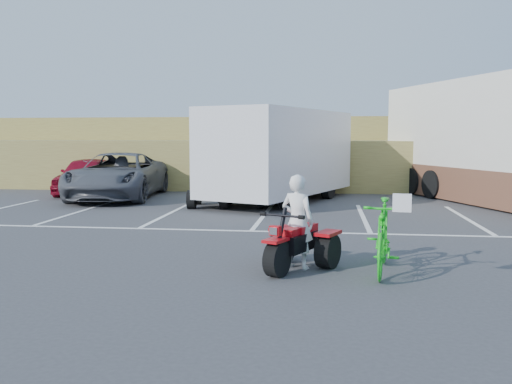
# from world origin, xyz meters

# --- Properties ---
(ground) EXTENTS (100.00, 100.00, 0.00)m
(ground) POSITION_xyz_m (0.00, 0.00, 0.00)
(ground) COLOR #3A3A3C
(ground) RESTS_ON ground
(parking_stripes) EXTENTS (28.00, 5.16, 0.01)m
(parking_stripes) POSITION_xyz_m (0.87, 4.07, 0.00)
(parking_stripes) COLOR white
(parking_stripes) RESTS_ON ground
(grass_embankment) EXTENTS (40.00, 8.50, 3.10)m
(grass_embankment) POSITION_xyz_m (0.00, 15.48, 1.42)
(grass_embankment) COLOR olive
(grass_embankment) RESTS_ON ground
(red_trike_atv) EXTENTS (1.66, 1.85, 0.98)m
(red_trike_atv) POSITION_xyz_m (1.17, -1.11, 0.00)
(red_trike_atv) COLOR #AC0910
(red_trike_atv) RESTS_ON ground
(rider) EXTENTS (0.67, 0.58, 1.56)m
(rider) POSITION_xyz_m (1.23, -0.97, 0.78)
(rider) COLOR white
(rider) RESTS_ON ground
(green_dirt_bike) EXTENTS (0.85, 2.03, 1.18)m
(green_dirt_bike) POSITION_xyz_m (2.60, -1.10, 0.59)
(green_dirt_bike) COLOR #14BF19
(green_dirt_bike) RESTS_ON ground
(grey_pickup) EXTENTS (3.25, 6.01, 1.60)m
(grey_pickup) POSITION_xyz_m (-5.62, 8.52, 0.80)
(grey_pickup) COLOR #4E5057
(grey_pickup) RESTS_ON ground
(red_car) EXTENTS (2.21, 4.30, 1.40)m
(red_car) POSITION_xyz_m (-7.36, 9.79, 0.70)
(red_car) COLOR maroon
(red_car) RESTS_ON ground
(cargo_trailer) EXTENTS (4.84, 7.00, 3.03)m
(cargo_trailer) POSITION_xyz_m (0.15, 8.14, 1.64)
(cargo_trailer) COLOR silver
(cargo_trailer) RESTS_ON ground
(rv_motorhome) EXTENTS (6.67, 11.33, 3.98)m
(rv_motorhome) POSITION_xyz_m (7.48, 8.23, 1.73)
(rv_motorhome) COLOR silver
(rv_motorhome) RESTS_ON ground
(quad_atv_blue) EXTENTS (1.36, 1.74, 1.07)m
(quad_atv_blue) POSITION_xyz_m (-1.88, 6.61, 0.00)
(quad_atv_blue) COLOR navy
(quad_atv_blue) RESTS_ON ground
(quad_atv_green) EXTENTS (1.10, 1.39, 0.84)m
(quad_atv_green) POSITION_xyz_m (0.06, 6.75, 0.00)
(quad_atv_green) COLOR #135623
(quad_atv_green) RESTS_ON ground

